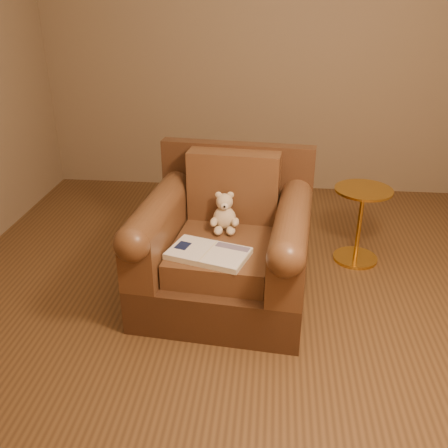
# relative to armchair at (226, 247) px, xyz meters

# --- Properties ---
(floor) EXTENTS (4.00, 4.00, 0.00)m
(floor) POSITION_rel_armchair_xyz_m (0.12, -0.06, -0.35)
(floor) COLOR brown
(floor) RESTS_ON ground
(room) EXTENTS (4.02, 4.02, 2.71)m
(room) POSITION_rel_armchair_xyz_m (0.12, -0.06, 1.37)
(room) COLOR #866F52
(room) RESTS_ON ground
(armchair) EXTENTS (1.08, 1.04, 0.90)m
(armchair) POSITION_rel_armchair_xyz_m (0.00, 0.00, 0.00)
(armchair) COLOR #442916
(armchair) RESTS_ON floor
(teddy_bear) EXTENTS (0.18, 0.20, 0.25)m
(teddy_bear) POSITION_rel_armchair_xyz_m (-0.02, 0.09, 0.17)
(teddy_bear) COLOR beige
(teddy_bear) RESTS_ON armchair
(guidebook) EXTENTS (0.50, 0.38, 0.04)m
(guidebook) POSITION_rel_armchair_xyz_m (-0.08, -0.27, 0.10)
(guidebook) COLOR beige
(guidebook) RESTS_ON armchair
(side_table) EXTENTS (0.40, 0.40, 0.55)m
(side_table) POSITION_rel_armchair_xyz_m (0.89, 0.54, -0.05)
(side_table) COLOR gold
(side_table) RESTS_ON floor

